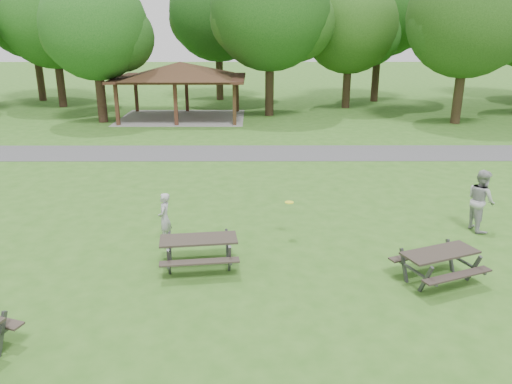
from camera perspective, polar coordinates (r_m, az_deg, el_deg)
The scene contains 16 objects.
ground at distance 11.84m, azimuth -4.90°, elevation -12.20°, with size 160.00×160.00×0.00m, color #30611B.
asphalt_path at distance 24.91m, azimuth -2.38°, elevation 4.48°, with size 120.00×3.20×0.02m, color #444446.
pavilion at distance 34.63m, azimuth -8.64°, elevation 13.37°, with size 8.60×7.01×3.76m.
tree_row_c at distance 41.90m, azimuth -22.07°, elevation 17.91°, with size 8.19×7.80×10.67m.
tree_row_d at distance 34.13m, azimuth -17.81°, elevation 17.22°, with size 6.93×6.60×9.27m.
tree_row_e at distance 35.20m, azimuth 1.79°, elevation 19.70°, with size 8.40×8.00×11.02m.
tree_row_f at distance 39.33m, azimuth 10.80°, elevation 17.90°, with size 7.35×7.00×9.55m.
tree_row_g at distance 34.75m, azimuth 23.17°, elevation 17.58°, with size 7.77×7.40×10.25m.
tree_deep_a at distance 46.27m, azimuth -24.17°, elevation 18.33°, with size 8.40×8.00×11.38m.
tree_deep_b at distance 43.28m, azimuth -4.20°, elevation 19.57°, with size 8.40×8.00×11.13m.
tree_deep_c at distance 43.40m, azimuth 14.21°, elevation 19.83°, with size 8.82×8.40×11.90m.
picnic_table_middle at distance 13.05m, azimuth -6.56°, elevation -6.07°, with size 2.16×1.83×0.86m.
picnic_table_far at distance 13.11m, azimuth 20.23°, elevation -7.18°, with size 2.33×2.13×0.82m.
frisbee_in_flight at distance 14.65m, azimuth 3.83°, elevation -1.18°, with size 0.27×0.27×0.02m.
frisbee_thrower at distance 14.63m, azimuth -10.41°, elevation -2.97°, with size 0.55×0.36×1.51m, color #A8A8AB.
frisbee_catcher at distance 16.72m, azimuth 24.30°, elevation -0.86°, with size 0.93×0.73×1.92m, color #A0A0A2.
Camera 1 is at (0.96, -10.15, 6.03)m, focal length 35.00 mm.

